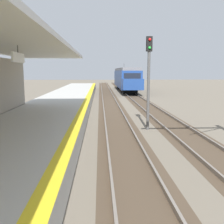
% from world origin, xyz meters
% --- Properties ---
extents(station_platform, '(5.00, 80.00, 0.91)m').
position_xyz_m(station_platform, '(-2.50, 16.00, 0.45)').
color(station_platform, '#B7B5AD').
rests_on(station_platform, ground).
extents(track_pair_nearest_platform, '(2.34, 120.00, 0.16)m').
position_xyz_m(track_pair_nearest_platform, '(1.90, 20.00, 0.05)').
color(track_pair_nearest_platform, '#4C3D2D').
rests_on(track_pair_nearest_platform, ground).
extents(track_pair_middle, '(2.34, 120.00, 0.16)m').
position_xyz_m(track_pair_middle, '(5.30, 20.00, 0.05)').
color(track_pair_middle, '#4C3D2D').
rests_on(track_pair_middle, ground).
extents(approaching_train, '(2.93, 19.60, 4.76)m').
position_xyz_m(approaching_train, '(5.30, 45.78, 2.18)').
color(approaching_train, navy).
rests_on(approaching_train, ground).
extents(rail_signal_post, '(0.32, 0.34, 5.20)m').
position_xyz_m(rail_signal_post, '(3.58, 15.40, 3.19)').
color(rail_signal_post, '#4C4C4C').
rests_on(rail_signal_post, ground).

